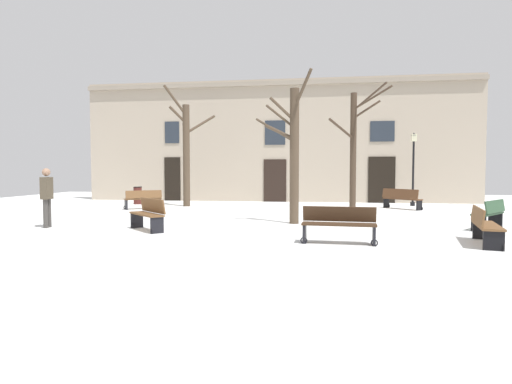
% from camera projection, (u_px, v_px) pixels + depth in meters
% --- Properties ---
extents(ground_plane, '(34.81, 34.81, 0.00)m').
position_uv_depth(ground_plane, '(248.00, 221.00, 14.88)').
color(ground_plane, white).
extents(building_facade, '(21.75, 0.60, 6.72)m').
position_uv_depth(building_facade, '(276.00, 140.00, 23.88)').
color(building_facade, tan).
rests_on(building_facade, ground).
extents(tree_right_of_center, '(2.46, 1.28, 5.02)m').
position_uv_depth(tree_right_of_center, '(354.00, 148.00, 17.18)').
color(tree_right_of_center, '#423326').
rests_on(tree_right_of_center, ground).
extents(tree_foreground, '(1.93, 1.09, 4.89)m').
position_uv_depth(tree_foreground, '(293.00, 152.00, 14.09)').
color(tree_foreground, '#4C3D2D').
rests_on(tree_foreground, ground).
extents(tree_center, '(2.17, 1.67, 5.76)m').
position_uv_depth(tree_center, '(186.00, 150.00, 20.80)').
color(tree_center, '#4C3D2D').
rests_on(tree_center, ground).
extents(streetlamp, '(0.30, 0.30, 3.57)m').
position_uv_depth(streetlamp, '(413.00, 161.00, 20.96)').
color(streetlamp, black).
rests_on(streetlamp, ground).
extents(litter_bin, '(0.44, 0.44, 0.90)m').
position_uv_depth(litter_bin, '(138.00, 195.00, 22.18)').
color(litter_bin, '#4C1E19').
rests_on(litter_bin, ground).
extents(bench_near_lamp, '(1.45, 1.44, 0.94)m').
position_uv_depth(bench_near_lamp, '(148.00, 214.00, 12.59)').
color(bench_near_lamp, brown).
rests_on(bench_near_lamp, ground).
extents(bench_far_corner, '(1.80, 0.59, 0.89)m').
position_uv_depth(bench_far_corner, '(339.00, 224.00, 10.35)').
color(bench_far_corner, '#3D2819').
rests_on(bench_far_corner, ground).
extents(bench_facing_shops, '(1.59, 1.35, 0.85)m').
position_uv_depth(bench_facing_shops, '(143.00, 199.00, 19.45)').
color(bench_facing_shops, brown).
rests_on(bench_facing_shops, ground).
extents(bench_near_center_tree, '(1.31, 1.50, 0.89)m').
position_uv_depth(bench_near_center_tree, '(489.00, 214.00, 12.74)').
color(bench_near_center_tree, '#2D4C33').
rests_on(bench_near_center_tree, ground).
extents(bench_back_to_back_right, '(1.60, 1.61, 0.92)m').
position_uv_depth(bench_back_to_back_right, '(402.00, 198.00, 19.37)').
color(bench_back_to_back_right, '#51331E').
rests_on(bench_back_to_back_right, ground).
extents(bench_back_to_back_left, '(0.84, 1.87, 0.88)m').
position_uv_depth(bench_back_to_back_left, '(485.00, 225.00, 10.23)').
color(bench_back_to_back_left, brown).
rests_on(bench_back_to_back_left, ground).
extents(person_by_shop_door, '(0.25, 0.40, 1.82)m').
position_uv_depth(person_by_shop_door, '(47.00, 194.00, 13.15)').
color(person_by_shop_door, '#403D3A').
rests_on(person_by_shop_door, ground).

